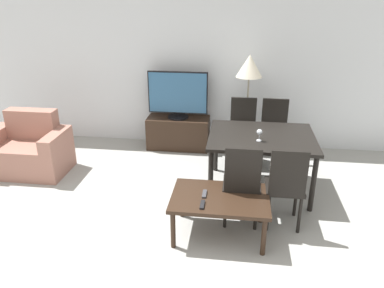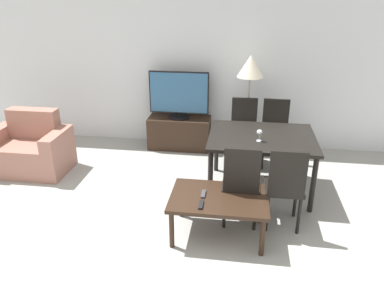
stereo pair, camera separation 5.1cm
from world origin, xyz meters
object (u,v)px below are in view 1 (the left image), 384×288
at_px(floor_lamp, 249,70).
at_px(remote_primary, 202,205).
at_px(tv_stand, 178,133).
at_px(wine_glass_left, 260,133).
at_px(coffee_table, 220,201).
at_px(dining_table, 261,141).
at_px(dining_chair_near_right, 286,184).
at_px(armchair, 29,151).
at_px(dining_chair_far_left, 243,128).
at_px(remote_secondary, 204,194).
at_px(dining_chair_near, 242,182).
at_px(tv, 178,95).
at_px(dining_chair_far, 274,129).

relative_size(floor_lamp, remote_primary, 10.31).
bearing_deg(floor_lamp, tv_stand, 169.05).
xyz_separation_m(floor_lamp, remote_primary, (-0.43, -2.23, -0.87)).
height_order(tv_stand, wine_glass_left, wine_glass_left).
relative_size(coffee_table, dining_table, 0.77).
height_order(coffee_table, remote_primary, remote_primary).
distance_m(dining_chair_near_right, floor_lamp, 2.03).
distance_m(armchair, floor_lamp, 3.29).
xyz_separation_m(armchair, dining_chair_far_left, (2.94, 0.72, 0.22)).
bearing_deg(remote_primary, dining_table, 63.87).
height_order(tv_stand, remote_secondary, tv_stand).
relative_size(remote_primary, remote_secondary, 1.00).
xyz_separation_m(dining_table, floor_lamp, (-0.17, 1.00, 0.68)).
relative_size(dining_chair_near, remote_primary, 6.31).
height_order(tv_stand, tv, tv).
distance_m(armchair, tv, 2.29).
bearing_deg(dining_chair_far_left, floor_lamp, 73.88).
relative_size(remote_secondary, wine_glass_left, 1.03).
height_order(tv, floor_lamp, floor_lamp).
height_order(dining_chair_near, dining_chair_far, same).
relative_size(tv_stand, dining_chair_near, 1.03).
relative_size(armchair, tv, 1.15).
xyz_separation_m(remote_primary, wine_glass_left, (0.56, 1.04, 0.38)).
height_order(dining_chair_near, floor_lamp, floor_lamp).
bearing_deg(tv, tv_stand, 90.00).
height_order(armchair, dining_chair_far_left, dining_chair_far_left).
bearing_deg(coffee_table, remote_primary, -129.89).
height_order(remote_primary, remote_secondary, same).
bearing_deg(tv, dining_chair_near_right, -54.17).
bearing_deg(remote_secondary, dining_chair_near_right, 13.35).
bearing_deg(floor_lamp, armchair, -163.35).
xyz_separation_m(coffee_table, floor_lamp, (0.27, 2.03, 0.93)).
bearing_deg(tv_stand, dining_chair_near, -63.47).
relative_size(tv, floor_lamp, 0.60).
relative_size(dining_table, remote_secondary, 8.57).
bearing_deg(tv_stand, tv, -90.00).
xyz_separation_m(armchair, dining_chair_near_right, (3.39, -0.93, 0.22)).
xyz_separation_m(dining_table, dining_chair_near_right, (0.22, -0.82, -0.13)).
bearing_deg(tv, remote_secondary, -74.03).
bearing_deg(remote_primary, armchair, 152.59).
height_order(tv_stand, dining_table, dining_table).
distance_m(armchair, tv_stand, 2.22).
height_order(tv_stand, floor_lamp, floor_lamp).
relative_size(dining_chair_far_left, remote_primary, 6.31).
height_order(coffee_table, wine_glass_left, wine_glass_left).
height_order(armchair, floor_lamp, floor_lamp).
xyz_separation_m(coffee_table, dining_chair_near, (0.21, 0.21, 0.12)).
distance_m(tv, dining_chair_far, 1.55).
distance_m(tv_stand, dining_chair_far, 1.54).
relative_size(tv_stand, dining_chair_far_left, 1.03).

